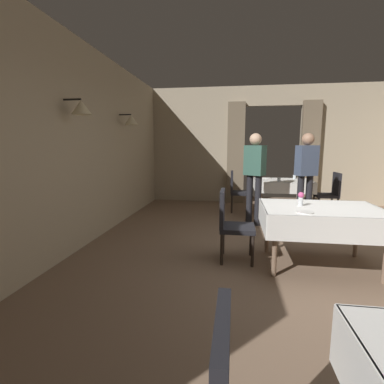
% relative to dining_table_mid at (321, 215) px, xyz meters
% --- Properties ---
extents(ground, '(10.08, 10.08, 0.00)m').
position_rel_dining_table_mid_xyz_m(ground, '(-0.12, -0.06, -0.66)').
color(ground, '#7A604C').
extents(wall_left, '(0.49, 8.40, 3.00)m').
position_rel_dining_table_mid_xyz_m(wall_left, '(-3.32, -0.06, 0.85)').
color(wall_left, tan).
rests_on(wall_left, ground).
extents(wall_back, '(6.40, 0.27, 3.00)m').
position_rel_dining_table_mid_xyz_m(wall_back, '(-0.12, 4.12, 0.86)').
color(wall_back, tan).
rests_on(wall_back, ground).
extents(dining_table_mid, '(1.41, 1.01, 0.75)m').
position_rel_dining_table_mid_xyz_m(dining_table_mid, '(0.00, 0.00, 0.00)').
color(dining_table_mid, '#7A604C').
rests_on(dining_table_mid, ground).
extents(dining_table_far, '(1.21, 0.96, 0.75)m').
position_rel_dining_table_mid_xyz_m(dining_table_far, '(-0.01, 2.88, 0.00)').
color(dining_table_far, '#7A604C').
rests_on(dining_table_far, ground).
extents(chair_mid_left, '(0.44, 0.44, 0.93)m').
position_rel_dining_table_mid_xyz_m(chair_mid_left, '(-1.09, 0.03, -0.14)').
color(chair_mid_left, black).
rests_on(chair_mid_left, ground).
extents(chair_far_right, '(0.44, 0.44, 0.93)m').
position_rel_dining_table_mid_xyz_m(chair_far_right, '(0.98, 2.84, -0.14)').
color(chair_far_right, black).
rests_on(chair_far_right, ground).
extents(chair_far_left, '(0.44, 0.44, 0.93)m').
position_rel_dining_table_mid_xyz_m(chair_far_left, '(-1.00, 2.91, -0.14)').
color(chair_far_left, black).
rests_on(chair_far_left, ground).
extents(flower_vase_mid, '(0.07, 0.07, 0.17)m').
position_rel_dining_table_mid_xyz_m(flower_vase_mid, '(-0.24, 0.03, 0.19)').
color(flower_vase_mid, silver).
rests_on(flower_vase_mid, dining_table_mid).
extents(plate_mid_b, '(0.18, 0.18, 0.01)m').
position_rel_dining_table_mid_xyz_m(plate_mid_b, '(-0.27, -0.35, 0.10)').
color(plate_mid_b, white).
rests_on(plate_mid_b, dining_table_mid).
extents(plate_far_a, '(0.20, 0.20, 0.01)m').
position_rel_dining_table_mid_xyz_m(plate_far_a, '(-0.31, 3.19, 0.10)').
color(plate_far_a, white).
rests_on(plate_far_a, dining_table_far).
extents(glass_far_b, '(0.07, 0.07, 0.09)m').
position_rel_dining_table_mid_xyz_m(glass_far_b, '(-0.13, 2.58, 0.14)').
color(glass_far_b, silver).
rests_on(glass_far_b, dining_table_far).
extents(glass_far_c, '(0.06, 0.06, 0.09)m').
position_rel_dining_table_mid_xyz_m(glass_far_c, '(0.28, 3.11, 0.14)').
color(glass_far_c, silver).
rests_on(glass_far_c, dining_table_far).
extents(person_waiter_by_doorway, '(0.42, 0.38, 1.72)m').
position_rel_dining_table_mid_xyz_m(person_waiter_by_doorway, '(-0.69, 1.83, 0.37)').
color(person_waiter_by_doorway, black).
rests_on(person_waiter_by_doorway, ground).
extents(person_diner_standing_aside, '(0.42, 0.33, 1.72)m').
position_rel_dining_table_mid_xyz_m(person_diner_standing_aside, '(0.24, 1.91, 0.37)').
color(person_diner_standing_aside, black).
rests_on(person_diner_standing_aside, ground).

